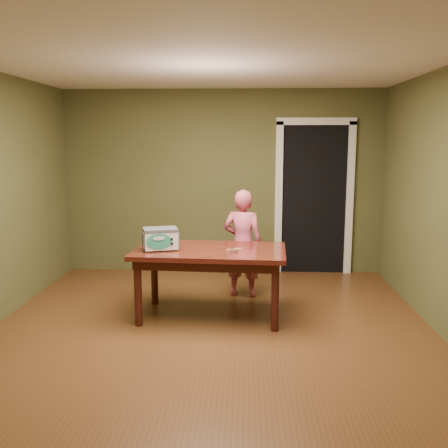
# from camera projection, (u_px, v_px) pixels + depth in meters

# --- Properties ---
(floor) EXTENTS (5.00, 5.00, 0.00)m
(floor) POSITION_uv_depth(u_px,v_px,m) (210.00, 337.00, 4.87)
(floor) COLOR #5A3519
(floor) RESTS_ON ground
(room_shell) EXTENTS (4.52, 5.02, 2.61)m
(room_shell) POSITION_uv_depth(u_px,v_px,m) (209.00, 161.00, 4.58)
(room_shell) COLOR brown
(room_shell) RESTS_ON ground
(doorway) EXTENTS (1.10, 0.66, 2.25)m
(doorway) POSITION_uv_depth(u_px,v_px,m) (311.00, 197.00, 7.37)
(doorway) COLOR black
(doorway) RESTS_ON ground
(dining_table) EXTENTS (1.65, 0.99, 0.75)m
(dining_table) POSITION_uv_depth(u_px,v_px,m) (210.00, 258.00, 5.33)
(dining_table) COLOR #37110C
(dining_table) RESTS_ON floor
(toy_oven) EXTENTS (0.42, 0.34, 0.23)m
(toy_oven) POSITION_uv_depth(u_px,v_px,m) (160.00, 238.00, 5.26)
(toy_oven) COLOR #4C4F54
(toy_oven) RESTS_ON dining_table
(baking_pan) EXTENTS (0.10, 0.10, 0.02)m
(baking_pan) POSITION_uv_depth(u_px,v_px,m) (234.00, 251.00, 5.18)
(baking_pan) COLOR silver
(baking_pan) RESTS_ON dining_table
(spatula) EXTENTS (0.17, 0.11, 0.01)m
(spatula) POSITION_uv_depth(u_px,v_px,m) (234.00, 249.00, 5.29)
(spatula) COLOR tan
(spatula) RESTS_ON dining_table
(child) EXTENTS (0.54, 0.41, 1.32)m
(child) POSITION_uv_depth(u_px,v_px,m) (243.00, 243.00, 6.04)
(child) COLOR #C14F66
(child) RESTS_ON floor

